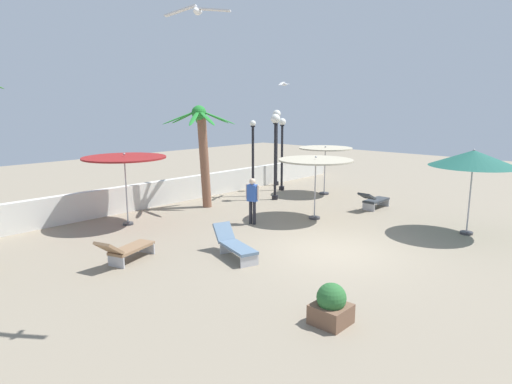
% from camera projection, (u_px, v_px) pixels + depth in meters
% --- Properties ---
extents(ground_plane, '(56.00, 56.00, 0.00)m').
position_uv_depth(ground_plane, '(334.00, 251.00, 13.28)').
color(ground_plane, gray).
extents(boundary_wall, '(25.20, 0.30, 1.08)m').
position_uv_depth(boundary_wall, '(157.00, 194.00, 19.24)').
color(boundary_wall, silver).
rests_on(boundary_wall, ground_plane).
extents(patio_umbrella_0, '(2.82, 2.82, 2.91)m').
position_uv_depth(patio_umbrella_0, '(473.00, 159.00, 14.58)').
color(patio_umbrella_0, '#333338').
rests_on(patio_umbrella_0, ground_plane).
extents(patio_umbrella_1, '(2.82, 2.82, 2.44)m').
position_uv_depth(patio_umbrella_1, '(316.00, 162.00, 16.68)').
color(patio_umbrella_1, '#333338').
rests_on(patio_umbrella_1, ground_plane).
extents(patio_umbrella_2, '(2.59, 2.59, 2.39)m').
position_uv_depth(patio_umbrella_2, '(325.00, 150.00, 21.42)').
color(patio_umbrella_2, '#333338').
rests_on(patio_umbrella_2, ground_plane).
extents(patio_umbrella_3, '(2.95, 2.95, 2.65)m').
position_uv_depth(patio_umbrella_3, '(124.00, 159.00, 15.80)').
color(patio_umbrella_3, '#333338').
rests_on(patio_umbrella_3, ground_plane).
extents(palm_tree_1, '(2.77, 2.95, 4.33)m').
position_uv_depth(palm_tree_1, '(202.00, 144.00, 18.45)').
color(palm_tree_1, brown).
rests_on(palm_tree_1, ground_plane).
extents(lamp_post_0, '(0.28, 0.28, 3.63)m').
position_uv_depth(lamp_post_0, '(253.00, 157.00, 21.02)').
color(lamp_post_0, black).
rests_on(lamp_post_0, ground_plane).
extents(lamp_post_1, '(0.43, 0.43, 4.09)m').
position_uv_depth(lamp_post_1, '(277.00, 135.00, 23.79)').
color(lamp_post_1, black).
rests_on(lamp_post_1, ground_plane).
extents(lamp_post_2, '(0.43, 0.43, 3.94)m').
position_uv_depth(lamp_post_2, '(275.00, 142.00, 20.10)').
color(lamp_post_2, black).
rests_on(lamp_post_2, ground_plane).
extents(lamp_post_3, '(0.36, 0.36, 3.69)m').
position_uv_depth(lamp_post_3, '(282.00, 147.00, 22.45)').
color(lamp_post_3, black).
rests_on(lamp_post_3, ground_plane).
extents(lounge_chair_0, '(1.84, 0.55, 0.81)m').
position_uv_depth(lounge_chair_0, '(374.00, 200.00, 18.64)').
color(lounge_chair_0, '#B7B7BC').
rests_on(lounge_chair_0, ground_plane).
extents(lounge_chair_1, '(1.10, 1.97, 0.83)m').
position_uv_depth(lounge_chair_1, '(234.00, 244.00, 12.74)').
color(lounge_chair_1, '#B7B7BC').
rests_on(lounge_chair_1, ground_plane).
extents(lounge_chair_2, '(1.95, 1.11, 0.84)m').
position_uv_depth(lounge_chair_2, '(126.00, 249.00, 12.28)').
color(lounge_chair_2, '#B7B7BC').
rests_on(lounge_chair_2, ground_plane).
extents(guest_0, '(0.31, 0.55, 1.72)m').
position_uv_depth(guest_0, '(252.00, 196.00, 16.15)').
color(guest_0, '#26262D').
rests_on(guest_0, ground_plane).
extents(seagull_0, '(0.81, 1.05, 0.19)m').
position_uv_depth(seagull_0, '(197.00, 11.00, 7.80)').
color(seagull_0, white).
extents(seagull_1, '(1.26, 0.61, 0.19)m').
position_uv_depth(seagull_1, '(284.00, 84.00, 20.38)').
color(seagull_1, white).
extents(planter, '(0.70, 0.70, 0.85)m').
position_uv_depth(planter, '(331.00, 306.00, 8.83)').
color(planter, brown).
rests_on(planter, ground_plane).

